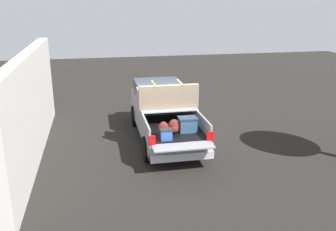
% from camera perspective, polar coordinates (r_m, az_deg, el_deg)
% --- Properties ---
extents(ground_plane, '(40.00, 40.00, 0.00)m').
position_cam_1_polar(ground_plane, '(13.69, -0.49, -3.64)').
color(ground_plane, black).
extents(pickup_truck, '(6.05, 2.06, 2.23)m').
position_cam_1_polar(pickup_truck, '(13.70, -0.78, 0.65)').
color(pickup_truck, gray).
rests_on(pickup_truck, ground_plane).
extents(building_facade, '(9.19, 0.36, 3.37)m').
position_cam_1_polar(building_facade, '(12.53, -20.34, 1.32)').
color(building_facade, silver).
rests_on(building_facade, ground_plane).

